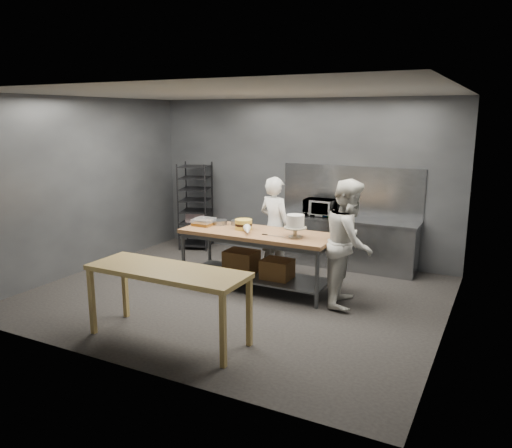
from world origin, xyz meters
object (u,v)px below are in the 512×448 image
at_px(work_table, 257,253).
at_px(chef_right, 349,243).
at_px(near_counter, 167,276).
at_px(frosted_cake_stand, 295,223).
at_px(chef_behind, 275,227).
at_px(speed_rack, 196,207).
at_px(microwave, 320,207).
at_px(layer_cake, 244,224).

height_order(work_table, chef_right, chef_right).
distance_m(near_counter, frosted_cake_stand, 2.23).
height_order(near_counter, chef_behind, chef_behind).
bearing_deg(speed_rack, chef_right, -23.92).
bearing_deg(speed_rack, chef_behind, -22.87).
relative_size(work_table, chef_behind, 1.41).
xyz_separation_m(speed_rack, microwave, (2.66, 0.08, 0.19)).
height_order(speed_rack, layer_cake, speed_rack).
xyz_separation_m(near_counter, layer_cake, (-0.16, 2.19, 0.19)).
xyz_separation_m(speed_rack, layer_cake, (2.01, -1.63, 0.14)).
xyz_separation_m(speed_rack, frosted_cake_stand, (2.95, -1.75, 0.28)).
distance_m(work_table, frosted_cake_stand, 0.89).
relative_size(chef_right, microwave, 3.37).
bearing_deg(chef_right, frosted_cake_stand, 86.93).
xyz_separation_m(chef_behind, frosted_cake_stand, (0.71, -0.81, 0.29)).
height_order(speed_rack, microwave, speed_rack).
bearing_deg(near_counter, chef_behind, 88.54).
bearing_deg(layer_cake, work_table, -6.68).
relative_size(near_counter, microwave, 3.69).
bearing_deg(frosted_cake_stand, work_table, 172.13).
xyz_separation_m(near_counter, chef_right, (1.58, 2.15, 0.10)).
relative_size(microwave, layer_cake, 2.00).
distance_m(speed_rack, frosted_cake_stand, 3.44).
xyz_separation_m(microwave, layer_cake, (-0.65, -1.71, -0.05)).
height_order(chef_behind, chef_right, chef_right).
distance_m(work_table, near_counter, 2.17).
distance_m(chef_behind, microwave, 1.13).
xyz_separation_m(near_counter, microwave, (0.50, 3.89, 0.24)).
xyz_separation_m(work_table, microwave, (0.40, 1.74, 0.48)).
distance_m(work_table, chef_right, 1.52).
distance_m(near_counter, layer_cake, 2.20).
distance_m(near_counter, microwave, 3.93).
height_order(work_table, frosted_cake_stand, frosted_cake_stand).
bearing_deg(chef_behind, near_counter, 104.49).
bearing_deg(chef_right, near_counter, 134.27).
bearing_deg(speed_rack, microwave, 1.72).
height_order(work_table, layer_cake, layer_cake).
distance_m(microwave, frosted_cake_stand, 1.86).
distance_m(speed_rack, chef_behind, 2.43).
relative_size(near_counter, chef_right, 1.10).
distance_m(chef_right, microwave, 2.05).
bearing_deg(near_counter, work_table, 87.38).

